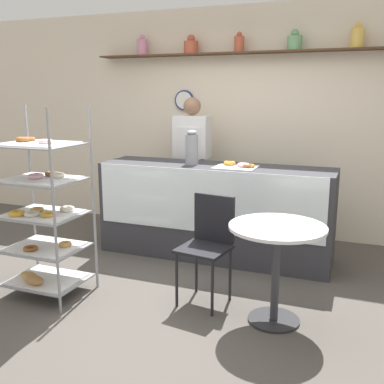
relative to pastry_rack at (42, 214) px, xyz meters
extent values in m
plane|color=#4C4742|center=(1.05, 0.40, -0.71)|extent=(14.00, 14.00, 0.00)
cube|color=beige|center=(1.05, 2.43, 0.64)|extent=(10.00, 0.06, 2.70)
cube|color=#4C331E|center=(1.05, 2.28, 1.44)|extent=(3.61, 0.24, 0.02)
cylinder|color=#CC7F99|center=(-0.20, 2.28, 1.54)|extent=(0.13, 0.13, 0.19)
sphere|color=#CC7F99|center=(-0.20, 2.28, 1.66)|extent=(0.07, 0.07, 0.07)
cylinder|color=#B24C33|center=(0.45, 2.28, 1.52)|extent=(0.17, 0.17, 0.14)
sphere|color=#B24C33|center=(0.45, 2.28, 1.62)|extent=(0.09, 0.09, 0.09)
cylinder|color=#B24C33|center=(1.04, 2.28, 1.53)|extent=(0.11, 0.11, 0.17)
sphere|color=#B24C33|center=(1.04, 2.28, 1.64)|extent=(0.06, 0.06, 0.06)
cylinder|color=#669966|center=(1.67, 2.28, 1.52)|extent=(0.16, 0.16, 0.15)
sphere|color=#669966|center=(1.67, 2.28, 1.62)|extent=(0.09, 0.09, 0.09)
cylinder|color=gold|center=(2.31, 2.28, 1.55)|extent=(0.14, 0.14, 0.20)
sphere|color=gold|center=(2.31, 2.28, 1.67)|extent=(0.07, 0.07, 0.07)
cylinder|color=navy|center=(0.32, 2.38, 0.90)|extent=(0.25, 0.03, 0.25)
cylinder|color=white|center=(0.32, 2.36, 0.90)|extent=(0.21, 0.00, 0.21)
cube|color=#333338|center=(1.05, 1.40, -0.22)|extent=(2.42, 0.60, 0.98)
cube|color=silver|center=(1.05, 1.10, -0.05)|extent=(2.32, 0.01, 0.62)
cylinder|color=gray|center=(0.33, -0.26, 0.09)|extent=(0.02, 0.02, 1.60)
cylinder|color=gray|center=(-0.32, 0.27, 0.09)|extent=(0.02, 0.02, 1.60)
cylinder|color=gray|center=(0.33, 0.27, 0.09)|extent=(0.02, 0.02, 1.60)
cube|color=gray|center=(0.00, 0.01, -0.59)|extent=(0.63, 0.51, 0.01)
cube|color=white|center=(0.00, 0.01, -0.58)|extent=(0.56, 0.45, 0.01)
ellipsoid|color=tan|center=(-0.11, -0.09, -0.54)|extent=(0.20, 0.12, 0.08)
ellipsoid|color=#B27F47|center=(-0.01, -0.14, -0.53)|extent=(0.20, 0.12, 0.08)
cube|color=gray|center=(0.00, 0.01, -0.30)|extent=(0.63, 0.51, 0.01)
cube|color=white|center=(0.00, 0.01, -0.29)|extent=(0.56, 0.45, 0.01)
torus|color=brown|center=(-0.04, -0.12, -0.27)|extent=(0.12, 0.12, 0.03)
torus|color=tan|center=(0.17, 0.06, -0.26)|extent=(0.11, 0.11, 0.04)
cube|color=gray|center=(0.00, 0.01, -0.01)|extent=(0.63, 0.51, 0.01)
cube|color=white|center=(0.00, 0.01, 0.00)|extent=(0.56, 0.45, 0.01)
torus|color=silver|center=(-0.02, -0.10, 0.02)|extent=(0.13, 0.13, 0.03)
torus|color=tan|center=(-0.06, 0.02, 0.03)|extent=(0.11, 0.11, 0.03)
torus|color=gold|center=(0.12, -0.07, 0.02)|extent=(0.12, 0.12, 0.03)
torus|color=gold|center=(-0.13, -0.14, 0.03)|extent=(0.13, 0.13, 0.04)
torus|color=silver|center=(0.16, 0.12, 0.03)|extent=(0.13, 0.13, 0.04)
cube|color=gray|center=(0.00, 0.01, 0.28)|extent=(0.63, 0.51, 0.01)
cube|color=white|center=(0.00, 0.01, 0.30)|extent=(0.56, 0.45, 0.01)
torus|color=brown|center=(0.02, 0.14, 0.32)|extent=(0.12, 0.12, 0.03)
torus|color=silver|center=(0.11, 0.09, 0.32)|extent=(0.11, 0.11, 0.04)
torus|color=brown|center=(0.07, 0.13, 0.32)|extent=(0.12, 0.12, 0.03)
torus|color=#EAB2C1|center=(-0.03, -0.01, 0.32)|extent=(0.13, 0.13, 0.04)
cube|color=gray|center=(0.00, 0.01, 0.58)|extent=(0.63, 0.51, 0.01)
cube|color=white|center=(0.00, 0.01, 0.59)|extent=(0.56, 0.45, 0.01)
torus|color=#EAB2C1|center=(0.11, -0.03, 0.61)|extent=(0.11, 0.11, 0.04)
torus|color=brown|center=(-0.17, 0.03, 0.61)|extent=(0.11, 0.11, 0.04)
torus|color=brown|center=(-0.17, 0.10, 0.61)|extent=(0.13, 0.13, 0.03)
cube|color=#282833|center=(0.59, 1.95, -0.23)|extent=(0.24, 0.19, 0.96)
cube|color=silver|center=(0.59, 1.95, 0.49)|extent=(0.41, 0.22, 0.48)
cube|color=silver|center=(0.59, 1.83, 0.41)|extent=(0.28, 0.01, 0.41)
sphere|color=#8C664C|center=(0.59, 1.95, 0.84)|extent=(0.20, 0.20, 0.20)
cylinder|color=#262628|center=(1.93, 0.22, -0.70)|extent=(0.39, 0.39, 0.02)
cylinder|color=#333338|center=(1.93, 0.22, -0.34)|extent=(0.06, 0.06, 0.71)
cylinder|color=white|center=(1.93, 0.22, 0.03)|extent=(0.71, 0.71, 0.02)
cylinder|color=black|center=(1.14, 0.18, -0.48)|extent=(0.02, 0.02, 0.46)
cylinder|color=black|center=(1.46, 0.13, -0.48)|extent=(0.02, 0.02, 0.46)
cylinder|color=black|center=(1.19, 0.50, -0.48)|extent=(0.02, 0.02, 0.46)
cylinder|color=black|center=(1.51, 0.45, -0.48)|extent=(0.02, 0.02, 0.46)
cube|color=black|center=(1.33, 0.31, -0.24)|extent=(0.43, 0.43, 0.03)
cube|color=black|center=(1.35, 0.49, -0.03)|extent=(0.36, 0.08, 0.40)
cylinder|color=gray|center=(0.81, 1.38, 0.42)|extent=(0.13, 0.13, 0.31)
ellipsoid|color=gray|center=(0.81, 1.38, 0.59)|extent=(0.11, 0.11, 0.05)
cube|color=silver|center=(1.29, 1.32, 0.27)|extent=(0.41, 0.34, 0.01)
torus|color=brown|center=(1.42, 1.32, 0.29)|extent=(0.12, 0.12, 0.03)
torus|color=gold|center=(1.43, 1.33, 0.29)|extent=(0.11, 0.11, 0.03)
torus|color=#EAB2C1|center=(1.37, 1.35, 0.29)|extent=(0.12, 0.12, 0.04)
torus|color=gold|center=(1.21, 1.41, 0.30)|extent=(0.12, 0.12, 0.04)
camera|label=1|loc=(2.48, -2.92, 0.98)|focal=42.00mm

